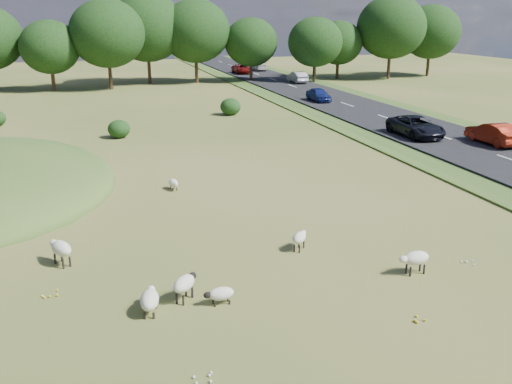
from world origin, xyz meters
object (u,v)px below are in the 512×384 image
Objects in this scene: sheep_1 at (150,299)px; sheep_5 at (185,283)px; sheep_0 at (415,258)px; car_2 at (319,95)px; car_1 at (258,66)px; sheep_6 at (61,248)px; car_3 at (494,133)px; car_0 at (416,126)px; sheep_4 at (300,237)px; sheep_2 at (173,183)px; sheep_3 at (220,294)px; car_5 at (297,77)px; car_6 at (242,69)px.

sheep_5 reaches higher than sheep_1.
sheep_1 is (-9.48, -0.11, -0.13)m from sheep_0.
car_2 is at bearing 12.35° from sheep_5.
sheep_6 is at bearing 67.46° from car_1.
car_3 is at bearing -16.18° from sheep_5.
sheep_1 is at bearing -137.10° from car_0.
sheep_4 is 23.60m from car_3.
car_1 is (23.09, 60.52, 0.58)m from sheep_2.
sheep_4 is at bearing -49.04° from sheep_0.
sheep_0 is 0.23× the size of car_0.
sheep_4 is 23.25m from car_0.
sheep_5 is at bearing -136.24° from car_0.
sheep_2 is at bearing -158.57° from car_0.
sheep_6 is at bearing -45.78° from sheep_3.
sheep_0 is at bearing 73.55° from car_5.
sheep_4 is 0.21× the size of car_1.
car_5 is (3.80, 35.00, -0.01)m from car_0.
car_1 reaches higher than sheep_1.
sheep_1 is 1.32m from sheep_5.
sheep_4 is 0.22× the size of car_3.
car_6 is at bearing 90.00° from car_0.
car_5 is (25.82, 55.47, 0.50)m from sheep_1.
car_3 is (23.58, 16.67, 0.63)m from sheep_3.
car_3 is 52.88m from car_6.
car_3 is at bearing -14.44° from sheep_4.
sheep_2 is 1.01× the size of sheep_3.
car_6 is at bearing 47.04° from car_1.
car_5 is (16.35, 55.36, 0.37)m from sheep_0.
car_2 reaches higher than sheep_5.
sheep_0 is 1.23× the size of sheep_4.
sheep_2 is at bearing -0.44° from sheep_1.
sheep_6 is 42.50m from car_2.
car_6 is (0.00, 48.86, -0.04)m from car_0.
car_3 reaches higher than sheep_0.
sheep_1 reaches higher than sheep_4.
sheep_0 is 0.28× the size of car_5.
sheep_1 is 0.26× the size of car_0.
sheep_0 is 1.18× the size of sheep_2.
car_3 reaches higher than sheep_6.
car_5 is (3.80, 16.34, 0.05)m from car_2.
sheep_2 is 12.98m from sheep_3.
sheep_2 is at bearing -126.32° from car_2.
car_1 is at bearing -51.17° from sheep_6.
car_0 reaches higher than car_2.
sheep_1 is 5.35m from sheep_6.
sheep_3 is 60.35m from car_5.
sheep_0 is 0.25× the size of car_1.
sheep_4 is 0.86× the size of sheep_5.
sheep_3 is 0.23× the size of car_3.
car_5 is (19.54, 52.10, 0.45)m from sheep_4.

